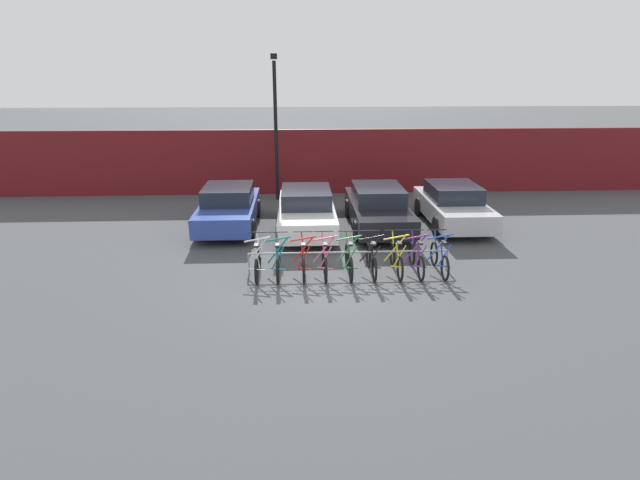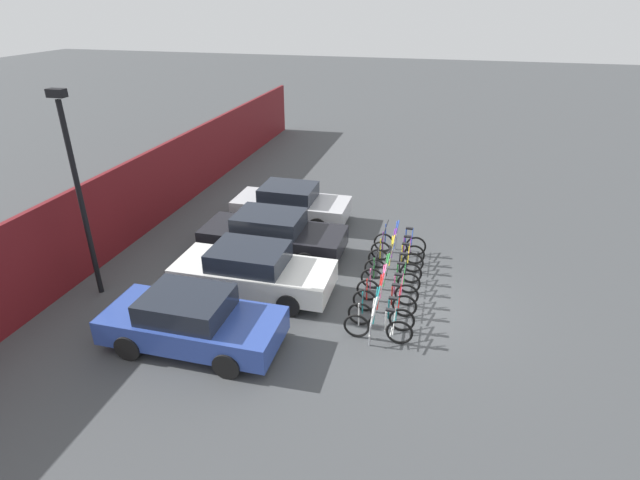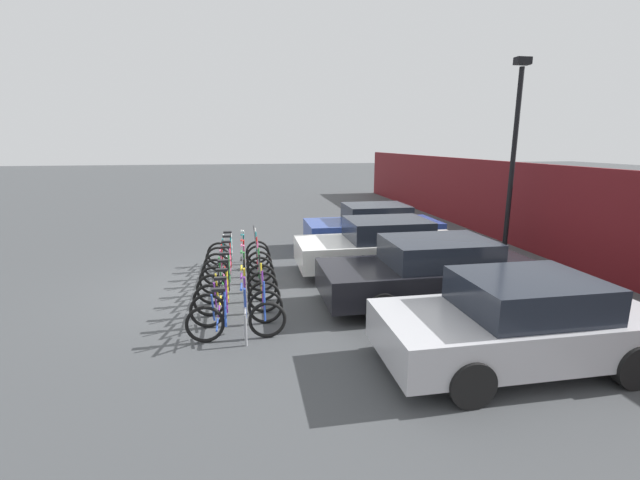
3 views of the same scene
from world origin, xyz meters
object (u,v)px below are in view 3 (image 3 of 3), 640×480
object	(u,v)px
bike_rack	(244,272)
car_silver	(520,322)
bicycle_white	(238,251)
bicycle_pink	(238,269)
car_black	(433,272)
bicycle_red	(238,263)
bicycle_black	(237,286)
bicycle_purple	(237,306)
bicycle_blue	(237,319)
bicycle_teal	(238,256)
car_blue	(373,226)
bicycle_yellow	(237,296)
lamp_post	(514,148)
car_white	(383,246)
bicycle_green	(238,277)

from	to	relation	value
bike_rack	car_silver	size ratio (longest dim) A/B	1.26
bicycle_white	bicycle_pink	xyz separation A→B (m)	(1.72, 0.00, 0.00)
car_black	bicycle_red	bearing A→B (deg)	-122.64
bicycle_black	bicycle_purple	xyz separation A→B (m)	(1.18, 0.00, 0.00)
bicycle_purple	bicycle_blue	size ratio (longest dim) A/B	1.00
bicycle_teal	car_blue	size ratio (longest dim) A/B	0.40
car_black	car_blue	bearing A→B (deg)	177.07
bicycle_yellow	bicycle_blue	size ratio (longest dim) A/B	1.00
bicycle_yellow	lamp_post	size ratio (longest dim) A/B	0.30
bicycle_teal	bicycle_red	distance (m)	0.65
car_silver	lamp_post	world-z (taller)	lamp_post
bicycle_red	bicycle_black	bearing A→B (deg)	3.82
bicycle_black	car_white	size ratio (longest dim) A/B	0.38
bicycle_green	car_black	size ratio (longest dim) A/B	0.37
bicycle_white	bicycle_black	world-z (taller)	same
bicycle_purple	lamp_post	world-z (taller)	lamp_post
bicycle_purple	lamp_post	bearing A→B (deg)	115.27
car_black	car_white	bearing A→B (deg)	-173.72
bicycle_green	car_blue	size ratio (longest dim) A/B	0.40
bike_rack	bicycle_white	bearing A→B (deg)	-176.42
car_blue	car_white	distance (m)	2.65
car_blue	bicycle_black	bearing A→B (deg)	-45.29
bicycle_pink	bicycle_blue	bearing A→B (deg)	0.36
car_silver	car_white	bearing A→B (deg)	-174.72
bicycle_red	bicycle_white	bearing A→B (deg)	-176.18
car_black	lamp_post	world-z (taller)	lamp_post
car_blue	car_silver	xyz separation A→B (m)	(7.62, -0.06, -0.00)
bike_rack	bicycle_teal	distance (m)	1.86
bicycle_white	car_blue	size ratio (longest dim) A/B	0.40
car_white	bicycle_purple	bearing A→B (deg)	-53.17
bicycle_white	bicycle_black	xyz separation A→B (m)	(2.95, 0.00, 0.00)
car_blue	lamp_post	size ratio (longest dim) A/B	0.75
bicycle_red	bicycle_yellow	bearing A→B (deg)	3.82
bike_rack	car_silver	xyz separation A→B (m)	(3.98, 4.06, 0.19)
car_blue	car_silver	world-z (taller)	same
bicycle_red	car_black	bearing A→B (deg)	61.18
bike_rack	car_blue	xyz separation A→B (m)	(-3.64, 4.12, 0.19)
bicycle_pink	car_black	bearing A→B (deg)	63.64
bike_rack	lamp_post	size ratio (longest dim) A/B	0.94
bicycle_white	car_white	world-z (taller)	car_white
bicycle_black	lamp_post	xyz separation A→B (m)	(-2.71, 7.97, 2.79)
bicycle_yellow	bicycle_purple	xyz separation A→B (m)	(0.53, 0.00, 0.00)
car_black	bicycle_purple	bearing A→B (deg)	-84.39
bicycle_green	car_black	bearing A→B (deg)	69.92
bike_rack	car_silver	distance (m)	5.69
bicycle_blue	bike_rack	bearing A→B (deg)	176.82
bicycle_black	car_silver	xyz separation A→B (m)	(3.40, 4.21, 0.31)
car_white	car_black	bearing A→B (deg)	6.28
bicycle_yellow	bicycle_purple	world-z (taller)	same
bicycle_black	bicycle_blue	world-z (taller)	same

